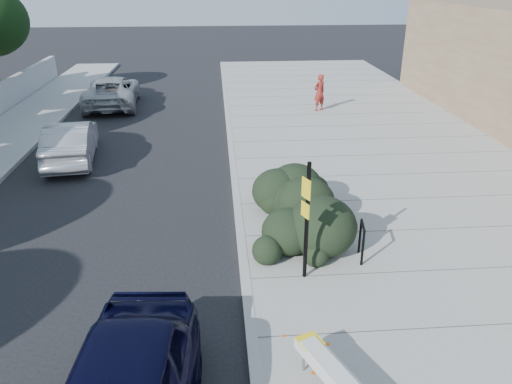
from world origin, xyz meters
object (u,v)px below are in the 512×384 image
at_px(bike_rack, 362,238).
at_px(wagon_silver, 71,142).
at_px(pedestrian, 319,92).
at_px(bench, 335,375).
at_px(sign_post, 306,215).
at_px(suv_silver, 112,91).

relative_size(bike_rack, wagon_silver, 0.21).
height_order(bike_rack, pedestrian, pedestrian).
xyz_separation_m(bench, sign_post, (0.11, 3.55, 1.11)).
bearing_deg(suv_silver, bench, 104.97).
relative_size(bench, wagon_silver, 0.43).
relative_size(bike_rack, sign_post, 0.34).
bearing_deg(suv_silver, sign_post, 108.87).
height_order(sign_post, suv_silver, sign_post).
xyz_separation_m(bench, bike_rack, (1.61, 4.22, 0.10)).
bearing_deg(pedestrian, wagon_silver, 0.83).
xyz_separation_m(bike_rack, pedestrian, (1.77, 14.13, 0.34)).
xyz_separation_m(wagon_silver, suv_silver, (0.00, 8.44, 0.03)).
bearing_deg(bench, suv_silver, 86.90).
relative_size(bench, bike_rack, 2.09).
bearing_deg(pedestrian, bench, 50.52).
xyz_separation_m(bench, pedestrian, (3.37, 18.35, 0.44)).
bearing_deg(bench, pedestrian, 57.23).
distance_m(bench, wagon_silver, 14.23).
relative_size(sign_post, pedestrian, 1.55).
bearing_deg(sign_post, bike_rack, 1.16).
bearing_deg(pedestrian, sign_post, 48.49).
bearing_deg(wagon_silver, bench, 112.79).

